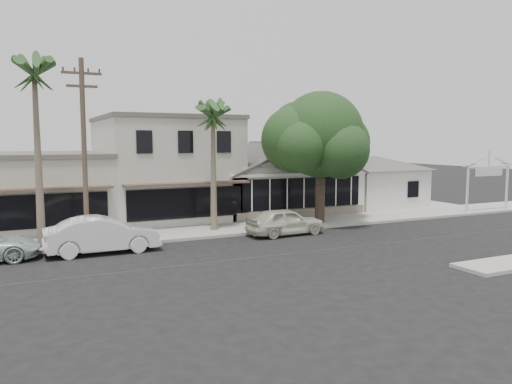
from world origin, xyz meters
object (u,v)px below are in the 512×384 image
utility_pole (84,149)px  car_0 (285,222)px  car_1 (103,235)px  arch_sign (489,169)px  shade_tree (318,137)px

utility_pole → car_0: bearing=-6.0°
utility_pole → car_1: utility_pole is taller
car_0 → car_1: car_1 is taller
arch_sign → shade_tree: 13.86m
arch_sign → utility_pole: (-27.40, -0.10, 1.63)m
car_0 → shade_tree: 6.25m
arch_sign → car_0: bearing=-176.0°
car_0 → shade_tree: bearing=-58.8°
arch_sign → utility_pole: utility_pole is taller
arch_sign → car_1: arch_sign is taller
car_1 → arch_sign: bearing=-87.3°
arch_sign → shade_tree: size_ratio=0.51×
arch_sign → car_1: size_ratio=0.80×
arch_sign → utility_pole: size_ratio=0.46×
utility_pole → car_0: (10.27, -1.08, -4.04)m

